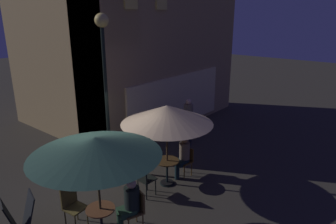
{
  "coord_description": "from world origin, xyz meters",
  "views": [
    {
      "loc": [
        -4.29,
        -5.84,
        4.59
      ],
      "look_at": [
        2.69,
        -0.14,
        1.72
      ],
      "focal_mm": 32.64,
      "sensor_mm": 36.0,
      "label": 1
    }
  ],
  "objects_px": {
    "patio_umbrella_0": "(167,115)",
    "cafe_chair_0": "(144,177)",
    "menu_sandwich_board": "(19,215)",
    "cafe_chair_1": "(186,159)",
    "cafe_table_0": "(167,167)",
    "cafe_chair_3": "(136,206)",
    "street_lamp_near_corner": "(104,59)",
    "patron_standing_2": "(188,122)",
    "patron_seated_0": "(183,154)",
    "cafe_chair_2": "(72,202)",
    "patio_umbrella_1": "(95,147)",
    "patron_seated_1": "(130,202)",
    "cafe_table_1": "(101,219)"
  },
  "relations": [
    {
      "from": "patio_umbrella_0",
      "to": "cafe_chair_0",
      "type": "distance_m",
      "value": 1.73
    },
    {
      "from": "menu_sandwich_board",
      "to": "cafe_chair_1",
      "type": "xyz_separation_m",
      "value": [
        4.38,
        -1.29,
        0.08
      ]
    },
    {
      "from": "cafe_chair_1",
      "to": "cafe_table_0",
      "type": "bearing_deg",
      "value": -0.0
    },
    {
      "from": "cafe_chair_3",
      "to": "street_lamp_near_corner",
      "type": "bearing_deg",
      "value": -98.63
    },
    {
      "from": "patio_umbrella_0",
      "to": "patron_standing_2",
      "type": "bearing_deg",
      "value": 23.72
    },
    {
      "from": "patron_seated_0",
      "to": "cafe_chair_0",
      "type": "bearing_deg",
      "value": 2.3
    },
    {
      "from": "cafe_chair_2",
      "to": "patio_umbrella_1",
      "type": "bearing_deg",
      "value": -0.0
    },
    {
      "from": "menu_sandwich_board",
      "to": "cafe_chair_2",
      "type": "distance_m",
      "value": 1.11
    },
    {
      "from": "street_lamp_near_corner",
      "to": "patron_standing_2",
      "type": "height_order",
      "value": "street_lamp_near_corner"
    },
    {
      "from": "cafe_chair_1",
      "to": "patron_seated_1",
      "type": "xyz_separation_m",
      "value": [
        -2.78,
        -0.49,
        0.18
      ]
    },
    {
      "from": "patron_seated_1",
      "to": "patron_standing_2",
      "type": "xyz_separation_m",
      "value": [
        4.62,
        1.75,
        0.18
      ]
    },
    {
      "from": "cafe_table_0",
      "to": "cafe_chair_3",
      "type": "bearing_deg",
      "value": -160.78
    },
    {
      "from": "cafe_table_0",
      "to": "patron_standing_2",
      "type": "relative_size",
      "value": 0.42
    },
    {
      "from": "patio_umbrella_0",
      "to": "patio_umbrella_1",
      "type": "bearing_deg",
      "value": -171.9
    },
    {
      "from": "patio_umbrella_1",
      "to": "cafe_chair_1",
      "type": "bearing_deg",
      "value": 4.44
    },
    {
      "from": "cafe_table_0",
      "to": "patio_umbrella_0",
      "type": "height_order",
      "value": "patio_umbrella_0"
    },
    {
      "from": "patio_umbrella_0",
      "to": "cafe_chair_2",
      "type": "height_order",
      "value": "patio_umbrella_0"
    },
    {
      "from": "patron_seated_1",
      "to": "patio_umbrella_1",
      "type": "bearing_deg",
      "value": -0.0
    },
    {
      "from": "cafe_table_1",
      "to": "cafe_table_0",
      "type": "bearing_deg",
      "value": 8.1
    },
    {
      "from": "cafe_chair_1",
      "to": "cafe_chair_2",
      "type": "bearing_deg",
      "value": -2.02
    },
    {
      "from": "cafe_chair_3",
      "to": "patron_seated_1",
      "type": "distance_m",
      "value": 0.22
    },
    {
      "from": "menu_sandwich_board",
      "to": "cafe_chair_2",
      "type": "height_order",
      "value": "cafe_chair_2"
    },
    {
      "from": "street_lamp_near_corner",
      "to": "cafe_chair_3",
      "type": "xyz_separation_m",
      "value": [
        -1.37,
        -2.47,
        -2.9
      ]
    },
    {
      "from": "patio_umbrella_0",
      "to": "cafe_table_1",
      "type": "bearing_deg",
      "value": -171.9
    },
    {
      "from": "cafe_table_0",
      "to": "patron_seated_1",
      "type": "relative_size",
      "value": 0.59
    },
    {
      "from": "cafe_chair_3",
      "to": "patron_standing_2",
      "type": "relative_size",
      "value": 0.52
    },
    {
      "from": "street_lamp_near_corner",
      "to": "patron_seated_0",
      "type": "bearing_deg",
      "value": -59.22
    },
    {
      "from": "cafe_chair_3",
      "to": "patio_umbrella_1",
      "type": "bearing_deg",
      "value": 0.0
    },
    {
      "from": "patio_umbrella_0",
      "to": "patron_standing_2",
      "type": "height_order",
      "value": "patio_umbrella_0"
    },
    {
      "from": "street_lamp_near_corner",
      "to": "menu_sandwich_board",
      "type": "height_order",
      "value": "street_lamp_near_corner"
    },
    {
      "from": "cafe_chair_2",
      "to": "patron_standing_2",
      "type": "bearing_deg",
      "value": 90.67
    },
    {
      "from": "cafe_chair_1",
      "to": "patron_seated_1",
      "type": "distance_m",
      "value": 2.83
    },
    {
      "from": "patio_umbrella_0",
      "to": "cafe_chair_3",
      "type": "xyz_separation_m",
      "value": [
        -1.87,
        -0.65,
        -1.53
      ]
    },
    {
      "from": "cafe_table_0",
      "to": "patron_seated_0",
      "type": "xyz_separation_m",
      "value": [
        0.63,
        -0.09,
        0.2
      ]
    },
    {
      "from": "cafe_table_1",
      "to": "patron_standing_2",
      "type": "bearing_deg",
      "value": 16.19
    },
    {
      "from": "patio_umbrella_0",
      "to": "patron_seated_0",
      "type": "bearing_deg",
      "value": -8.19
    },
    {
      "from": "cafe_chair_1",
      "to": "patron_standing_2",
      "type": "relative_size",
      "value": 0.49
    },
    {
      "from": "street_lamp_near_corner",
      "to": "patron_standing_2",
      "type": "relative_size",
      "value": 2.64
    },
    {
      "from": "cafe_table_0",
      "to": "cafe_chair_1",
      "type": "relative_size",
      "value": 0.85
    },
    {
      "from": "cafe_table_1",
      "to": "patron_standing_2",
      "type": "height_order",
      "value": "patron_standing_2"
    },
    {
      "from": "cafe_chair_1",
      "to": "patron_seated_1",
      "type": "bearing_deg",
      "value": 18.24
    },
    {
      "from": "patio_umbrella_0",
      "to": "cafe_chair_1",
      "type": "bearing_deg",
      "value": -8.19
    },
    {
      "from": "cafe_table_1",
      "to": "patron_seated_1",
      "type": "height_order",
      "value": "patron_seated_1"
    },
    {
      "from": "cafe_table_0",
      "to": "cafe_chair_0",
      "type": "bearing_deg",
      "value": 175.79
    },
    {
      "from": "cafe_chair_0",
      "to": "cafe_chair_2",
      "type": "relative_size",
      "value": 0.97
    },
    {
      "from": "cafe_chair_1",
      "to": "cafe_chair_3",
      "type": "xyz_separation_m",
      "value": [
        -2.64,
        -0.54,
        0.02
      ]
    },
    {
      "from": "cafe_chair_2",
      "to": "cafe_table_0",
      "type": "bearing_deg",
      "value": 73.17
    },
    {
      "from": "cafe_chair_0",
      "to": "cafe_chair_3",
      "type": "bearing_deg",
      "value": -140.24
    },
    {
      "from": "cafe_table_1",
      "to": "patron_seated_0",
      "type": "height_order",
      "value": "patron_seated_0"
    },
    {
      "from": "patio_umbrella_1",
      "to": "cafe_chair_0",
      "type": "relative_size",
      "value": 2.68
    }
  ]
}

